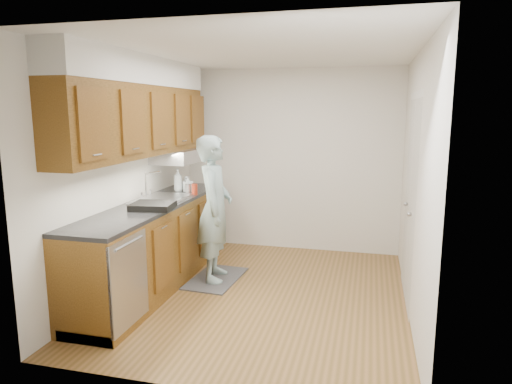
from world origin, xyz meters
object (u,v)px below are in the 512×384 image
Objects in this scene: soap_bottle_a at (178,180)px; steel_can at (188,189)px; soap_bottle_b at (188,184)px; person at (215,199)px; soda_can at (194,189)px; soap_bottle_c at (186,183)px; dish_rack at (153,206)px.

soap_bottle_a reaches higher than steel_can.
soap_bottle_b is 1.60× the size of steel_can.
person is 6.55× the size of soap_bottle_a.
soap_bottle_b is 1.49× the size of soda_can.
soap_bottle_c is 0.41m from soda_can.
soap_bottle_b is 0.18m from steel_can.
steel_can is (0.07, -0.16, -0.04)m from soap_bottle_b.
soap_bottle_c reaches higher than soda_can.
soda_can is at bearing -12.04° from steel_can.
dish_rack is (0.04, -1.04, -0.07)m from soap_bottle_b.
soda_can is 1.07× the size of steel_can.
soap_bottle_b is (0.13, -0.00, -0.05)m from soap_bottle_a.
person reaches higher than steel_can.
soap_bottle_a reaches higher than dish_rack.
soap_bottle_b is 1.16× the size of soap_bottle_c.
soap_bottle_b is 0.17m from soap_bottle_c.
soap_bottle_b reaches higher than soap_bottle_c.
soap_bottle_b is at bearing 84.99° from dish_rack.
soap_bottle_b is at bearing 131.41° from soda_can.
person is 0.51m from steel_can.
soda_can reaches higher than dish_rack.
soda_can is 0.09m from steel_can.
soap_bottle_a is 0.27m from steel_can.
steel_can is (0.20, -0.16, -0.08)m from soap_bottle_a.
soap_bottle_a is (-0.63, 0.43, 0.13)m from person.
soap_bottle_a reaches higher than soap_bottle_b.
soap_bottle_a is 2.34× the size of steel_can.
soap_bottle_c is (-0.09, 0.15, -0.01)m from soap_bottle_b.
soap_bottle_c is at bearing 117.20° from steel_can.
person is 14.26× the size of soda_can.
steel_can is at bearing -38.83° from soap_bottle_a.
soap_bottle_b is (-0.50, 0.43, 0.09)m from person.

